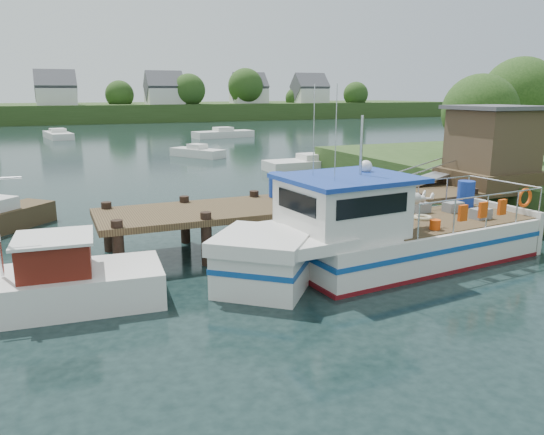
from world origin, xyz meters
name	(u,v)px	position (x,y,z in m)	size (l,w,h in m)	color
ground_plane	(282,243)	(0.00, 0.00, 0.00)	(160.00, 160.00, 0.00)	black
far_shore	(88,109)	(0.01, 82.37, 2.10)	(140.00, 42.55, 9.22)	#2F481D
dock	(440,167)	(6.51, 0.01, 2.24)	(16.60, 3.00, 4.78)	#453520
lobster_boat	(378,236)	(1.50, -3.43, 0.94)	(10.98, 4.05, 5.21)	silver
work_boat	(22,288)	(-7.88, -2.91, 0.58)	(6.92, 2.53, 3.63)	silver
moored_far	(223,134)	(11.11, 41.07, 0.42)	(6.99, 3.29, 1.14)	silver
moored_b	(197,152)	(3.74, 24.70, 0.37)	(3.71, 4.71, 1.01)	silver
moored_c	(313,163)	(9.00, 15.16, 0.38)	(6.56, 2.39, 1.03)	silver
moored_d	(58,135)	(-5.87, 46.87, 0.40)	(3.11, 6.64, 1.09)	silver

